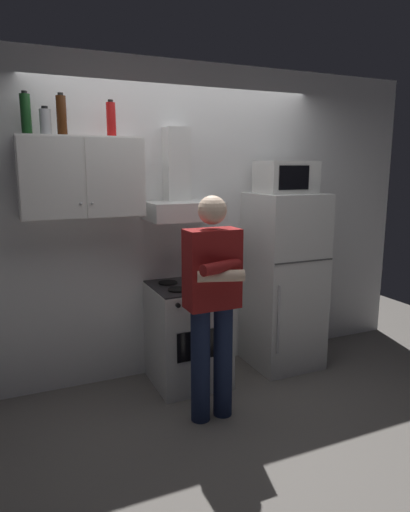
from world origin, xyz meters
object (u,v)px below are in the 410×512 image
upper_cabinet (81,178)px  stove_oven (188,334)px  range_hood (181,195)px  refrigerator (284,281)px  bottle_canister_steel (45,122)px  microwave (286,177)px  bottle_rum_dark (62,115)px  bottle_soda_red (111,119)px  person_standing (212,301)px  bottle_wine_green (26,114)px

upper_cabinet → stove_oven: 1.55m
upper_cabinet → range_hood: bearing=0.1°
upper_cabinet → range_hood: range_hood is taller
stove_oven → refrigerator: (0.95, 0.00, 0.37)m
stove_oven → bottle_canister_steel: bottle_canister_steel is taller
microwave → bottle_rum_dark: size_ratio=1.63×
microwave → bottle_rum_dark: (-1.87, 0.07, 0.45)m
upper_cabinet → range_hood: 0.81m
stove_oven → bottle_soda_red: 1.84m
range_hood → microwave: (0.95, -0.11, 0.14)m
upper_cabinet → refrigerator: bearing=-4.1°
person_standing → bottle_canister_steel: size_ratio=8.25×
microwave → bottle_rum_dark: bottle_rum_dark is taller
refrigerator → bottle_soda_red: bearing=176.2°
microwave → bottle_wine_green: (-2.10, 0.14, 0.45)m
stove_oven → microwave: 1.62m
person_standing → bottle_canister_steel: 1.73m
stove_oven → person_standing: (-0.05, -0.61, 0.47)m
refrigerator → bottle_wine_green: (-2.10, 0.15, 1.39)m
bottle_wine_green → upper_cabinet: bearing=-4.9°
bottle_wine_green → bottle_rum_dark: bottle_wine_green is taller
bottle_soda_red → bottle_canister_steel: 0.47m
bottle_wine_green → bottle_rum_dark: (0.24, -0.06, -0.00)m
upper_cabinet → range_hood: (0.80, 0.00, -0.15)m
bottle_soda_red → bottle_canister_steel: bottle_soda_red is taller
bottle_rum_dark → bottle_canister_steel: bearing=174.9°
bottle_soda_red → stove_oven: bearing=-10.3°
microwave → bottle_soda_red: 1.58m
microwave → range_hood: bearing=173.5°
refrigerator → range_hood: bearing=172.5°
microwave → stove_oven: bearing=-178.8°
bottle_soda_red → refrigerator: bearing=-3.8°
upper_cabinet → refrigerator: 2.00m
upper_cabinet → microwave: size_ratio=1.88×
microwave → bottle_wine_green: bearing=176.3°
bottle_wine_green → stove_oven: bearing=-7.7°
bottle_rum_dark → bottle_wine_green: bearing=164.9°
stove_oven → person_standing: 0.77m
microwave → bottle_rum_dark: bearing=177.8°
range_hood → bottle_soda_red: 0.81m
person_standing → bottle_rum_dark: (-0.87, 0.70, 1.29)m
range_hood → person_standing: bearing=-93.9°
bottle_canister_steel → bottle_soda_red: bearing=0.0°
range_hood → person_standing: 1.01m
refrigerator → microwave: size_ratio=3.33×
stove_oven → bottle_rum_dark: bottle_rum_dark is taller
range_hood → microwave: 0.97m
microwave → bottle_wine_green: size_ratio=1.60×
bottle_wine_green → bottle_soda_red: bearing=-5.2°
refrigerator → person_standing: 1.17m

